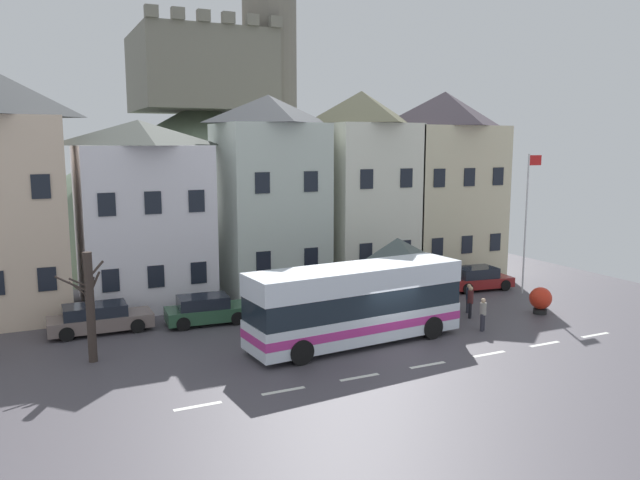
# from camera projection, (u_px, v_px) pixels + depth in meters

# --- Properties ---
(ground_plane) EXTENTS (40.00, 60.00, 0.07)m
(ground_plane) POSITION_uv_depth(u_px,v_px,m) (394.00, 347.00, 26.27)
(ground_plane) COLOR #4B474E
(townhouse_01) EXTENTS (6.39, 6.88, 9.70)m
(townhouse_01) POSITION_uv_depth(u_px,v_px,m) (142.00, 212.00, 33.21)
(townhouse_01) COLOR white
(townhouse_01) RESTS_ON ground_plane
(townhouse_02) EXTENTS (5.52, 5.44, 11.15)m
(townhouse_02) POSITION_uv_depth(u_px,v_px,m) (269.00, 195.00, 35.38)
(townhouse_02) COLOR silver
(townhouse_02) RESTS_ON ground_plane
(townhouse_03) EXTENTS (5.24, 6.17, 11.59)m
(townhouse_03) POSITION_uv_depth(u_px,v_px,m) (361.00, 187.00, 38.23)
(townhouse_03) COLOR silver
(townhouse_03) RESTS_ON ground_plane
(townhouse_04) EXTENTS (6.65, 5.38, 11.72)m
(townhouse_04) POSITION_uv_depth(u_px,v_px,m) (443.00, 184.00, 40.32)
(townhouse_04) COLOR beige
(townhouse_04) RESTS_ON ground_plane
(hilltop_castle) EXTENTS (43.81, 43.81, 21.16)m
(hilltop_castle) POSITION_uv_depth(u_px,v_px,m) (203.00, 165.00, 56.81)
(hilltop_castle) COLOR #576651
(hilltop_castle) RESTS_ON ground_plane
(transit_bus) EXTENTS (9.78, 3.23, 3.35)m
(transit_bus) POSITION_uv_depth(u_px,v_px,m) (356.00, 305.00, 26.44)
(transit_bus) COLOR white
(transit_bus) RESTS_ON ground_plane
(bus_shelter) EXTENTS (3.60, 3.60, 3.71)m
(bus_shelter) POSITION_uv_depth(u_px,v_px,m) (397.00, 251.00, 31.86)
(bus_shelter) COLOR #473D33
(bus_shelter) RESTS_ON ground_plane
(parked_car_00) EXTENTS (3.99, 2.24, 1.32)m
(parked_car_00) POSITION_uv_depth(u_px,v_px,m) (477.00, 278.00, 36.47)
(parked_car_00) COLOR maroon
(parked_car_00) RESTS_ON ground_plane
(parked_car_01) EXTENTS (4.53, 1.86, 1.30)m
(parked_car_01) POSITION_uv_depth(u_px,v_px,m) (99.00, 318.00, 28.15)
(parked_car_01) COLOR slate
(parked_car_01) RESTS_ON ground_plane
(parked_car_02) EXTENTS (3.95, 2.06, 1.34)m
(parked_car_02) POSITION_uv_depth(u_px,v_px,m) (206.00, 310.00, 29.55)
(parked_car_02) COLOR #2D573B
(parked_car_02) RESTS_ON ground_plane
(parked_car_03) EXTENTS (4.29, 2.02, 1.33)m
(parked_car_03) POSITION_uv_depth(u_px,v_px,m) (400.00, 286.00, 34.42)
(parked_car_03) COLOR black
(parked_car_03) RESTS_ON ground_plane
(pedestrian_00) EXTENTS (0.28, 0.28, 1.58)m
(pedestrian_00) POSITION_uv_depth(u_px,v_px,m) (470.00, 300.00, 30.42)
(pedestrian_00) COLOR black
(pedestrian_00) RESTS_ON ground_plane
(pedestrian_01) EXTENTS (0.32, 0.30, 1.53)m
(pedestrian_01) POSITION_uv_depth(u_px,v_px,m) (483.00, 313.00, 28.35)
(pedestrian_01) COLOR #2D2D38
(pedestrian_01) RESTS_ON ground_plane
(pedestrian_02) EXTENTS (0.30, 0.28, 1.48)m
(pedestrian_02) POSITION_uv_depth(u_px,v_px,m) (469.00, 296.00, 31.39)
(pedestrian_02) COLOR #2D2D38
(pedestrian_02) RESTS_ON ground_plane
(public_bench) EXTENTS (1.41, 0.48, 0.87)m
(public_bench) POSITION_uv_depth(u_px,v_px,m) (411.00, 287.00, 35.16)
(public_bench) COLOR #33473D
(public_bench) RESTS_ON ground_plane
(flagpole) EXTENTS (0.95, 0.10, 7.90)m
(flagpole) POSITION_uv_depth(u_px,v_px,m) (527.00, 215.00, 34.87)
(flagpole) COLOR silver
(flagpole) RESTS_ON ground_plane
(harbour_buoy) EXTENTS (1.11, 1.11, 1.36)m
(harbour_buoy) POSITION_uv_depth(u_px,v_px,m) (541.00, 299.00, 31.18)
(harbour_buoy) COLOR black
(harbour_buoy) RESTS_ON ground_plane
(bare_tree_01) EXTENTS (1.88, 1.08, 4.37)m
(bare_tree_01) POSITION_uv_depth(u_px,v_px,m) (90.00, 304.00, 24.12)
(bare_tree_01) COLOR #382D28
(bare_tree_01) RESTS_ON ground_plane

